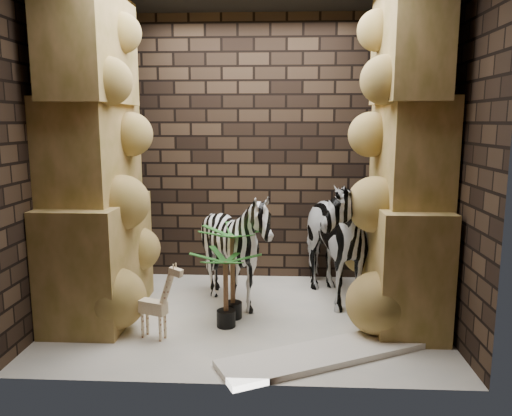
# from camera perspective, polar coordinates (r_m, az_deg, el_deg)

# --- Properties ---
(floor) EXTENTS (3.50, 3.50, 0.00)m
(floor) POSITION_cam_1_polar(r_m,az_deg,el_deg) (4.83, -1.05, -12.25)
(floor) COLOR #F4E5CE
(floor) RESTS_ON ground
(wall_back) EXTENTS (3.50, 0.00, 3.50)m
(wall_back) POSITION_cam_1_polar(r_m,az_deg,el_deg) (5.74, -0.24, 6.67)
(wall_back) COLOR black
(wall_back) RESTS_ON ground
(wall_front) EXTENTS (3.50, 0.00, 3.50)m
(wall_front) POSITION_cam_1_polar(r_m,az_deg,el_deg) (3.25, -2.66, 4.20)
(wall_front) COLOR black
(wall_front) RESTS_ON ground
(wall_left) EXTENTS (0.00, 3.00, 3.00)m
(wall_left) POSITION_cam_1_polar(r_m,az_deg,el_deg) (4.93, -21.95, 5.44)
(wall_left) COLOR black
(wall_left) RESTS_ON ground
(wall_right) EXTENTS (0.00, 3.00, 3.00)m
(wall_right) POSITION_cam_1_polar(r_m,az_deg,el_deg) (4.70, 20.77, 5.33)
(wall_right) COLOR black
(wall_right) RESTS_ON ground
(rock_pillar_left) EXTENTS (0.68, 1.30, 3.00)m
(rock_pillar_left) POSITION_cam_1_polar(r_m,az_deg,el_deg) (4.80, -18.13, 5.56)
(rock_pillar_left) COLOR tan
(rock_pillar_left) RESTS_ON floor
(rock_pillar_right) EXTENTS (0.58, 1.25, 3.00)m
(rock_pillar_right) POSITION_cam_1_polar(r_m,az_deg,el_deg) (4.61, 16.85, 5.47)
(rock_pillar_right) COLOR tan
(rock_pillar_right) RESTS_ON floor
(zebra_right) EXTENTS (1.06, 1.44, 1.52)m
(zebra_right) POSITION_cam_1_polar(r_m,az_deg,el_deg) (5.06, 7.90, -2.31)
(zebra_right) COLOR white
(zebra_right) RESTS_ON floor
(zebra_left) EXTENTS (1.16, 1.34, 1.07)m
(zebra_left) POSITION_cam_1_polar(r_m,az_deg,el_deg) (4.87, -2.32, -5.42)
(zebra_left) COLOR white
(zebra_left) RESTS_ON floor
(giraffe_toy) EXTENTS (0.38, 0.24, 0.70)m
(giraffe_toy) POSITION_cam_1_polar(r_m,az_deg,el_deg) (4.35, -11.73, -10.11)
(giraffe_toy) COLOR #FCE2B6
(giraffe_toy) RESTS_ON floor
(palm_front) EXTENTS (0.36, 0.36, 0.88)m
(palm_front) POSITION_cam_1_polar(r_m,az_deg,el_deg) (4.65, -2.69, -7.37)
(palm_front) COLOR #14521D
(palm_front) RESTS_ON floor
(palm_back) EXTENTS (0.36, 0.36, 0.70)m
(palm_back) POSITION_cam_1_polar(r_m,az_deg,el_deg) (4.49, -3.48, -9.24)
(palm_back) COLOR #14521D
(palm_back) RESTS_ON floor
(surfboard) EXTENTS (1.73, 1.15, 0.05)m
(surfboard) POSITION_cam_1_polar(r_m,az_deg,el_deg) (4.10, 7.97, -16.20)
(surfboard) COLOR white
(surfboard) RESTS_ON floor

